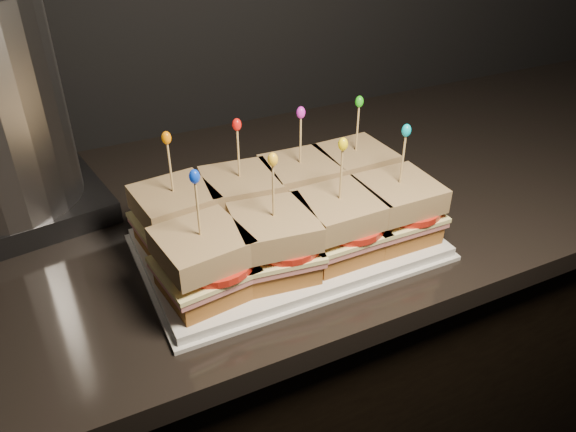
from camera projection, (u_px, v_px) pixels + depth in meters
name	position (u px, v px, depth m)	size (l,w,h in m)	color
cabinet	(311.00, 374.00, 1.18)	(2.32, 0.60, 0.84)	black
granite_slab	(317.00, 195.00, 0.94)	(2.36, 0.64, 0.03)	black
platter	(288.00, 244.00, 0.78)	(0.39, 0.24, 0.02)	silver
platter_rim	(288.00, 247.00, 0.78)	(0.40, 0.25, 0.01)	silver
sandwich_0_bread_bot	(179.00, 235.00, 0.76)	(0.09, 0.09, 0.03)	brown
sandwich_0_ham	(177.00, 225.00, 0.75)	(0.10, 0.10, 0.01)	#C96A68
sandwich_0_cheese	(177.00, 220.00, 0.75)	(0.11, 0.10, 0.01)	#FCF09A
sandwich_0_tomato	(186.00, 216.00, 0.74)	(0.09, 0.09, 0.01)	red
sandwich_0_bread_top	(175.00, 202.00, 0.73)	(0.10, 0.10, 0.03)	#57300C
sandwich_0_pick	(171.00, 170.00, 0.71)	(0.00, 0.00, 0.09)	tan
sandwich_0_frill	(166.00, 138.00, 0.68)	(0.01, 0.01, 0.02)	orange
sandwich_1_bread_bot	(242.00, 219.00, 0.79)	(0.09, 0.09, 0.03)	brown
sandwich_1_ham	(241.00, 209.00, 0.78)	(0.10, 0.10, 0.01)	#C96A68
sandwich_1_cheese	(241.00, 205.00, 0.78)	(0.11, 0.10, 0.01)	#FCF09A
sandwich_1_tomato	(250.00, 200.00, 0.78)	(0.09, 0.09, 0.01)	red
sandwich_1_bread_top	(240.00, 187.00, 0.77)	(0.10, 0.10, 0.03)	#57300C
sandwich_1_pick	(238.00, 156.00, 0.74)	(0.00, 0.00, 0.09)	tan
sandwich_1_frill	(237.00, 125.00, 0.72)	(0.01, 0.01, 0.02)	red
sandwich_2_bread_bot	(300.00, 204.00, 0.83)	(0.09, 0.09, 0.03)	brown
sandwich_2_ham	(300.00, 194.00, 0.82)	(0.10, 0.10, 0.01)	#C96A68
sandwich_2_cheese	(300.00, 190.00, 0.81)	(0.11, 0.10, 0.01)	#FCF09A
sandwich_2_tomato	(309.00, 186.00, 0.81)	(0.09, 0.09, 0.01)	red
sandwich_2_bread_top	(300.00, 173.00, 0.80)	(0.10, 0.10, 0.03)	#57300C
sandwich_2_pick	(300.00, 143.00, 0.77)	(0.00, 0.00, 0.09)	tan
sandwich_2_frill	(301.00, 113.00, 0.75)	(0.01, 0.01, 0.02)	#D624CB
sandwich_3_bread_bot	(353.00, 191.00, 0.86)	(0.09, 0.09, 0.03)	brown
sandwich_3_ham	(354.00, 181.00, 0.85)	(0.10, 0.10, 0.01)	#C96A68
sandwich_3_cheese	(354.00, 177.00, 0.85)	(0.11, 0.10, 0.01)	#FCF09A
sandwich_3_tomato	(363.00, 173.00, 0.84)	(0.09, 0.09, 0.01)	red
sandwich_3_bread_top	(355.00, 160.00, 0.83)	(0.10, 0.10, 0.03)	#57300C
sandwich_3_pick	(357.00, 131.00, 0.81)	(0.00, 0.00, 0.09)	tan
sandwich_3_frill	(359.00, 102.00, 0.78)	(0.01, 0.01, 0.02)	green
sandwich_4_bread_bot	(205.00, 282.00, 0.68)	(0.09, 0.09, 0.03)	brown
sandwich_4_ham	(204.00, 270.00, 0.67)	(0.10, 0.10, 0.01)	#C96A68
sandwich_4_cheese	(204.00, 266.00, 0.66)	(0.11, 0.10, 0.01)	#FCF09A
sandwich_4_tomato	(214.00, 261.00, 0.66)	(0.09, 0.09, 0.01)	red
sandwich_4_bread_top	(202.00, 246.00, 0.65)	(0.10, 0.10, 0.03)	#57300C
sandwich_4_pick	(198.00, 212.00, 0.62)	(0.00, 0.00, 0.09)	tan
sandwich_4_frill	(195.00, 177.00, 0.60)	(0.01, 0.01, 0.02)	#0B38DA
sandwich_5_bread_bot	(274.00, 261.00, 0.71)	(0.09, 0.09, 0.03)	brown
sandwich_5_ham	(274.00, 250.00, 0.70)	(0.10, 0.10, 0.01)	#C96A68
sandwich_5_cheese	(274.00, 246.00, 0.70)	(0.11, 0.10, 0.01)	#FCF09A
sandwich_5_tomato	(285.00, 241.00, 0.69)	(0.09, 0.09, 0.01)	red
sandwich_5_bread_top	(274.00, 227.00, 0.68)	(0.10, 0.10, 0.03)	#57300C
sandwich_5_pick	(273.00, 194.00, 0.66)	(0.00, 0.00, 0.09)	tan
sandwich_5_frill	(273.00, 160.00, 0.63)	(0.01, 0.01, 0.02)	yellow
sandwich_6_bread_bot	(337.00, 243.00, 0.74)	(0.09, 0.09, 0.03)	brown
sandwich_6_ham	(338.00, 232.00, 0.73)	(0.10, 0.10, 0.01)	#C96A68
sandwich_6_cheese	(338.00, 228.00, 0.73)	(0.11, 0.10, 0.01)	#FCF09A
sandwich_6_tomato	(349.00, 223.00, 0.73)	(0.09, 0.09, 0.01)	red
sandwich_6_bread_top	(339.00, 209.00, 0.72)	(0.10, 0.10, 0.03)	#57300C
sandwich_6_pick	(341.00, 178.00, 0.69)	(0.00, 0.00, 0.09)	tan
sandwich_6_frill	(343.00, 144.00, 0.67)	(0.01, 0.01, 0.02)	yellow
sandwich_7_bread_bot	(395.00, 226.00, 0.78)	(0.09, 0.09, 0.03)	brown
sandwich_7_ham	(396.00, 216.00, 0.77)	(0.10, 0.10, 0.01)	#C96A68
sandwich_7_cheese	(396.00, 212.00, 0.77)	(0.11, 0.10, 0.01)	#FCF09A
sandwich_7_tomato	(407.00, 207.00, 0.76)	(0.09, 0.09, 0.01)	red
sandwich_7_bread_top	(399.00, 194.00, 0.75)	(0.10, 0.10, 0.03)	#57300C
sandwich_7_pick	(402.00, 163.00, 0.72)	(0.00, 0.00, 0.09)	tan
sandwich_7_frill	(406.00, 130.00, 0.70)	(0.01, 0.01, 0.02)	#04ABBF
appliance_base	(9.00, 207.00, 0.85)	(0.27, 0.23, 0.03)	#262628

